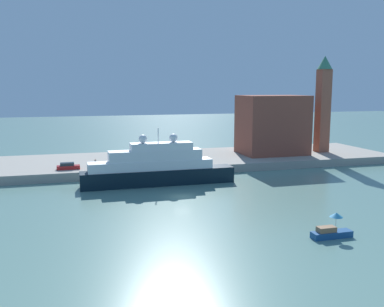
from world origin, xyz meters
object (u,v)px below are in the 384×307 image
object	(u,v)px
large_yacht	(157,168)
harbor_building	(272,125)
person_figure	(95,164)
mooring_bollard	(173,165)
small_motorboat	(331,230)
bell_tower	(323,101)
parked_car	(68,166)

from	to	relation	value
large_yacht	harbor_building	size ratio (longest dim) A/B	1.85
person_figure	mooring_bollard	distance (m)	15.08
small_motorboat	bell_tower	bearing A→B (deg)	58.83
mooring_bollard	harbor_building	bearing A→B (deg)	20.16
harbor_building	person_figure	distance (m)	42.06
small_motorboat	parked_car	distance (m)	51.55
parked_car	person_figure	world-z (taller)	person_figure
bell_tower	parked_car	size ratio (longest dim) A/B	5.35
bell_tower	harbor_building	bearing A→B (deg)	178.18
bell_tower	mooring_bollard	world-z (taller)	bell_tower
large_yacht	person_figure	xyz separation A→B (m)	(-10.01, 10.12, -0.55)
large_yacht	harbor_building	bearing A→B (deg)	29.65
bell_tower	parked_car	xyz separation A→B (m)	(-58.99, -6.81, -11.68)
person_figure	parked_car	bearing A→B (deg)	176.95
small_motorboat	parked_car	world-z (taller)	parked_car
large_yacht	bell_tower	xyz separation A→B (m)	(43.89, 17.20, 10.85)
harbor_building	mooring_bollard	bearing A→B (deg)	-159.84
mooring_bollard	large_yacht	bearing A→B (deg)	-121.42
small_motorboat	mooring_bollard	xyz separation A→B (m)	(-9.16, 40.14, 1.12)
large_yacht	mooring_bollard	bearing A→B (deg)	58.58
small_motorboat	parked_car	bearing A→B (deg)	124.50
large_yacht	small_motorboat	xyz separation A→B (m)	(14.08, -32.08, -2.18)
parked_car	person_figure	bearing A→B (deg)	-3.05
harbor_building	person_figure	size ratio (longest dim) A/B	8.25
small_motorboat	mooring_bollard	world-z (taller)	small_motorboat
large_yacht	person_figure	distance (m)	14.24
person_figure	large_yacht	bearing A→B (deg)	-45.32
bell_tower	person_figure	size ratio (longest dim) A/B	12.75
parked_car	large_yacht	bearing A→B (deg)	-34.53
large_yacht	harbor_building	distance (m)	36.02
small_motorboat	bell_tower	distance (m)	59.05
person_figure	mooring_bollard	world-z (taller)	person_figure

